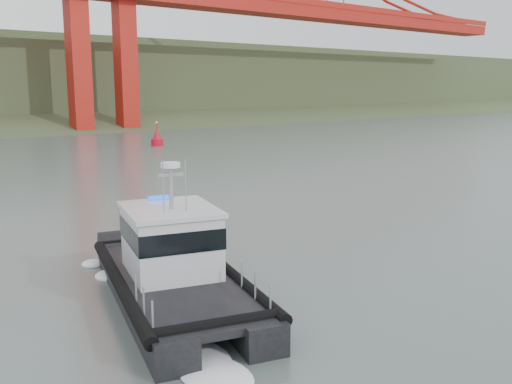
# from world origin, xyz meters

# --- Properties ---
(ground) EXTENTS (400.00, 400.00, 0.00)m
(ground) POSITION_xyz_m (0.00, 0.00, 0.00)
(ground) COLOR #4B5954
(ground) RESTS_ON ground
(patrol_boat) EXTENTS (6.39, 10.87, 4.97)m
(patrol_boat) POSITION_xyz_m (-7.74, 2.77, 1.25)
(patrol_boat) COLOR black
(patrol_boat) RESTS_ON ground
(nav_buoy) EXTENTS (1.54, 1.54, 3.20)m
(nav_buoy) POSITION_xyz_m (17.33, 49.40, 0.84)
(nav_buoy) COLOR #B70C20
(nav_buoy) RESTS_ON ground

